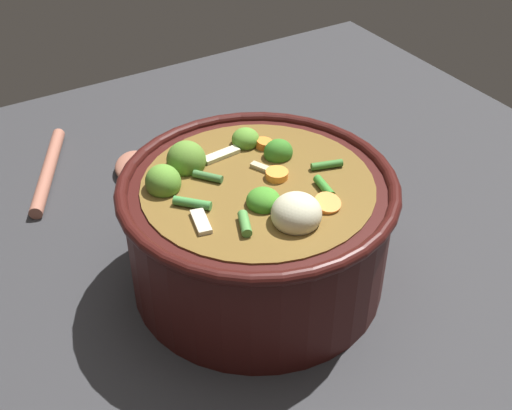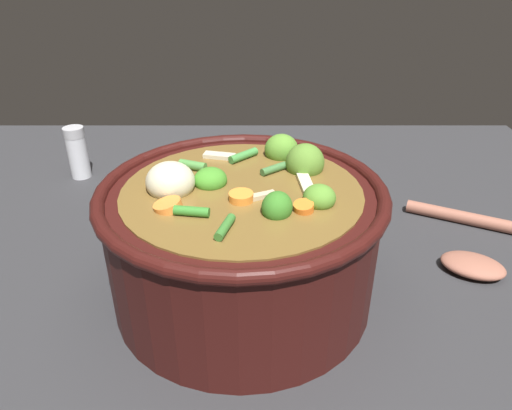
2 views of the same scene
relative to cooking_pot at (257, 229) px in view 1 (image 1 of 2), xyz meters
name	(u,v)px [view 1 (image 1 of 2)]	position (x,y,z in m)	size (l,w,h in m)	color
ground_plane	(258,278)	(0.00, 0.00, -0.07)	(1.10, 1.10, 0.00)	#2D2D30
cooking_pot	(257,229)	(0.00, 0.00, 0.00)	(0.29, 0.29, 0.16)	#38110F
wooden_spoon	(94,168)	(-0.08, 0.29, -0.06)	(0.19, 0.19, 0.02)	#9B5D4A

